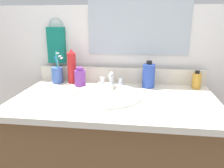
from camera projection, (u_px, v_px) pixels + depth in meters
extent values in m
cube|color=beige|center=(115.00, 100.00, 1.17)|extent=(1.01, 0.60, 0.03)
cube|color=beige|center=(120.00, 75.00, 1.43)|extent=(1.01, 0.02, 0.09)
cube|color=white|center=(121.00, 108.00, 1.55)|extent=(2.11, 0.04, 1.30)
cube|color=#B2BCC6|center=(139.00, 6.00, 1.34)|extent=(0.60, 0.01, 0.56)
torus|color=silver|center=(56.00, 25.00, 1.44)|extent=(0.10, 0.01, 0.10)
cube|color=#147260|center=(57.00, 45.00, 1.46)|extent=(0.11, 0.04, 0.22)
torus|color=white|center=(106.00, 95.00, 1.18)|extent=(0.37, 0.37, 0.02)
ellipsoid|color=white|center=(106.00, 104.00, 1.20)|extent=(0.32, 0.32, 0.11)
cylinder|color=#B2B5BA|center=(106.00, 110.00, 1.21)|extent=(0.04, 0.04, 0.01)
cube|color=silver|center=(111.00, 84.00, 1.38)|extent=(0.16, 0.05, 0.01)
cylinder|color=silver|center=(111.00, 79.00, 1.37)|extent=(0.02, 0.02, 0.06)
cylinder|color=silver|center=(111.00, 75.00, 1.32)|extent=(0.02, 0.09, 0.02)
cylinder|color=silver|center=(102.00, 80.00, 1.38)|extent=(0.03, 0.03, 0.04)
cylinder|color=silver|center=(121.00, 81.00, 1.36)|extent=(0.03, 0.03, 0.04)
cylinder|color=#2D4CB2|center=(149.00, 76.00, 1.33)|extent=(0.07, 0.07, 0.13)
cylinder|color=black|center=(149.00, 63.00, 1.31)|extent=(0.03, 0.03, 0.02)
cylinder|color=gold|center=(197.00, 81.00, 1.31)|extent=(0.05, 0.05, 0.09)
cylinder|color=black|center=(198.00, 72.00, 1.30)|extent=(0.02, 0.02, 0.02)
cylinder|color=red|center=(72.00, 68.00, 1.41)|extent=(0.05, 0.05, 0.18)
cone|color=red|center=(71.00, 51.00, 1.38)|extent=(0.03, 0.03, 0.03)
cylinder|color=#7A3899|center=(80.00, 78.00, 1.36)|extent=(0.06, 0.06, 0.09)
cylinder|color=#7A3899|center=(80.00, 69.00, 1.34)|extent=(0.04, 0.04, 0.02)
cylinder|color=#3F66B7|center=(57.00, 75.00, 1.42)|extent=(0.07, 0.07, 0.10)
cylinder|color=white|center=(59.00, 68.00, 1.41)|extent=(0.03, 0.01, 0.17)
cube|color=white|center=(60.00, 56.00, 1.39)|extent=(0.01, 0.02, 0.01)
cylinder|color=blue|center=(59.00, 69.00, 1.42)|extent=(0.05, 0.02, 0.15)
cube|color=white|center=(62.00, 58.00, 1.40)|extent=(0.01, 0.02, 0.01)
cylinder|color=#26B2B2|center=(58.00, 67.00, 1.40)|extent=(0.02, 0.02, 0.19)
cube|color=white|center=(58.00, 53.00, 1.37)|extent=(0.01, 0.02, 0.01)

